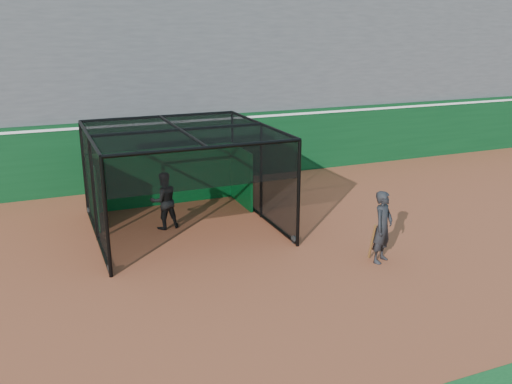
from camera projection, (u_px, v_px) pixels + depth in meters
name	position (u px, v px, depth m)	size (l,w,h in m)	color
ground	(273.00, 272.00, 13.05)	(120.00, 120.00, 0.00)	brown
outfield_wall	(180.00, 149.00, 20.19)	(50.00, 0.50, 2.50)	#093617
grandstand	(154.00, 56.00, 22.59)	(50.00, 7.85, 8.95)	#4C4C4F
batting_cage	(182.00, 180.00, 15.49)	(5.00, 5.11, 2.91)	black
batter	(164.00, 201.00, 15.64)	(0.82, 0.64, 1.69)	black
on_deck_player	(383.00, 227.00, 13.37)	(0.80, 0.72, 1.84)	black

